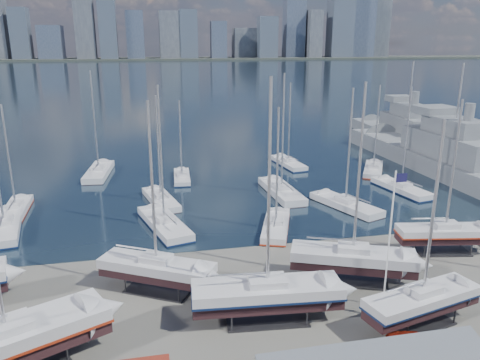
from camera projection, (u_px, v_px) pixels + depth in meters
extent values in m
plane|color=#605E59|center=(296.00, 296.00, 37.68)|extent=(1400.00, 1400.00, 0.00)
cube|color=#19283B|center=(157.00, 72.00, 328.97)|extent=(1400.00, 600.00, 0.40)
cube|color=#2D332D|center=(149.00, 59.00, 572.90)|extent=(1400.00, 80.00, 2.20)
cube|color=#3D4756|center=(21.00, 34.00, 529.75)|extent=(19.55, 21.83, 55.97)
cube|color=#475166|center=(51.00, 42.00, 544.30)|extent=(26.03, 30.49, 37.14)
cube|color=#595E66|center=(84.00, 19.00, 534.14)|extent=(21.60, 16.58, 87.63)
cube|color=#3D4756|center=(108.00, 29.00, 543.30)|extent=(19.42, 28.42, 67.60)
cube|color=#475166|center=(135.00, 35.00, 554.15)|extent=(20.24, 23.80, 54.09)
cube|color=#595E66|center=(170.00, 35.00, 559.08)|extent=(24.62, 19.72, 54.00)
cube|color=#3D4756|center=(188.00, 34.00, 561.41)|extent=(20.75, 17.93, 55.97)
cube|color=#475166|center=(219.00, 40.00, 568.77)|extent=(18.36, 16.25, 43.03)
cube|color=#595E66|center=(244.00, 43.00, 594.63)|extent=(28.49, 22.03, 35.69)
cube|color=#3D4756|center=(267.00, 37.00, 581.02)|extent=(23.34, 17.87, 49.11)
cube|color=#475166|center=(294.00, 27.00, 598.87)|extent=(25.35, 19.79, 75.95)
cube|color=#595E66|center=(313.00, 34.00, 599.90)|extent=(17.00, 27.45, 57.67)
cube|color=#3D4756|center=(341.00, 14.00, 600.28)|extent=(29.28, 24.05, 106.04)
cube|color=#475166|center=(360.00, 28.00, 619.88)|extent=(30.82, 28.37, 74.41)
cube|color=#595E66|center=(380.00, 27.00, 627.00)|extent=(21.74, 17.03, 77.48)
cube|color=black|center=(9.00, 350.00, 28.34)|extent=(12.05, 7.85, 0.96)
cube|color=#B7B7BB|center=(6.00, 337.00, 28.07)|extent=(12.27, 8.30, 0.96)
cube|color=maroon|center=(7.00, 343.00, 28.19)|extent=(12.39, 8.38, 0.19)
cube|color=#B7B7BB|center=(5.00, 326.00, 27.86)|extent=(3.58, 3.13, 0.50)
cube|color=#2D2D33|center=(158.00, 290.00, 38.35)|extent=(5.74, 4.69, 0.16)
cube|color=black|center=(157.00, 274.00, 37.92)|extent=(9.40, 6.71, 0.76)
cube|color=#B7B7BB|center=(157.00, 265.00, 37.71)|extent=(9.60, 7.05, 0.76)
cube|color=#B7B7BB|center=(156.00, 258.00, 37.53)|extent=(2.86, 2.57, 0.50)
cylinder|color=#B2B2B7|center=(152.00, 185.00, 35.79)|extent=(0.22, 0.22, 12.87)
cube|color=#2D2D33|center=(267.00, 319.00, 34.39)|extent=(6.17, 3.22, 0.16)
cube|color=black|center=(267.00, 300.00, 33.96)|extent=(11.03, 3.48, 0.87)
cube|color=#B7B7BB|center=(267.00, 289.00, 33.71)|extent=(11.07, 3.93, 0.87)
cube|color=#0C1B3F|center=(267.00, 294.00, 33.83)|extent=(11.18, 3.97, 0.17)
cube|color=#B7B7BB|center=(267.00, 281.00, 33.52)|extent=(2.86, 2.04, 0.50)
cylinder|color=#B2B2B7|center=(269.00, 187.00, 31.53)|extent=(0.22, 0.22, 14.65)
cube|color=#2D2D33|center=(351.00, 280.00, 40.00)|extent=(6.24, 4.57, 0.16)
cube|color=black|center=(352.00, 264.00, 39.57)|extent=(10.48, 6.21, 0.83)
cube|color=#B7B7BB|center=(353.00, 255.00, 39.34)|extent=(10.65, 6.61, 0.83)
cube|color=#B7B7BB|center=(354.00, 248.00, 39.15)|extent=(3.05, 2.59, 0.50)
cylinder|color=#B2B2B7|center=(359.00, 170.00, 37.26)|extent=(0.22, 0.22, 13.94)
cube|color=#2D2D33|center=(420.00, 324.00, 33.73)|extent=(5.41, 3.42, 0.16)
cube|color=black|center=(422.00, 306.00, 33.32)|extent=(9.36, 4.28, 0.73)
cube|color=#B7B7BB|center=(423.00, 297.00, 33.11)|extent=(9.45, 4.65, 0.73)
cube|color=#0C1B3F|center=(422.00, 301.00, 33.21)|extent=(9.55, 4.70, 0.15)
cube|color=#B7B7BB|center=(424.00, 289.00, 32.94)|extent=(2.58, 2.03, 0.50)
cylinder|color=#B2B2B7|center=(434.00, 211.00, 31.28)|extent=(0.22, 0.22, 12.29)
cube|color=#2D2D33|center=(442.00, 251.00, 45.51)|extent=(5.28, 3.09, 0.16)
cube|color=black|center=(444.00, 237.00, 45.10)|extent=(9.26, 3.66, 0.72)
cube|color=#B7B7BB|center=(445.00, 231.00, 44.89)|extent=(9.32, 4.03, 0.72)
cube|color=maroon|center=(445.00, 234.00, 44.99)|extent=(9.41, 4.07, 0.14)
cube|color=#B7B7BB|center=(446.00, 225.00, 44.72)|extent=(2.48, 1.88, 0.50)
cylinder|color=#B2B2B7|center=(454.00, 166.00, 43.08)|extent=(0.22, 0.22, 12.18)
cube|color=black|center=(6.00, 234.00, 50.73)|extent=(4.50, 11.37, 0.89)
cube|color=#B7B7BB|center=(5.00, 226.00, 50.49)|extent=(4.96, 11.45, 0.89)
cube|color=#0C1B3F|center=(5.00, 230.00, 50.60)|extent=(5.01, 11.56, 0.18)
cube|color=#B7B7BB|center=(4.00, 220.00, 50.29)|extent=(2.31, 3.05, 0.50)
cube|color=black|center=(17.00, 215.00, 56.10)|extent=(2.54, 9.10, 0.72)
cube|color=#B7B7BB|center=(16.00, 209.00, 55.90)|extent=(2.91, 9.11, 0.72)
cube|color=maroon|center=(16.00, 212.00, 55.99)|extent=(2.94, 9.20, 0.14)
cube|color=#B7B7BB|center=(15.00, 204.00, 55.73)|extent=(1.61, 2.32, 0.50)
cylinder|color=#B2B2B7|center=(9.00, 157.00, 54.09)|extent=(0.22, 0.22, 12.17)
cube|color=black|center=(99.00, 177.00, 72.17)|extent=(3.67, 11.17, 0.88)
cube|color=#B7B7BB|center=(99.00, 172.00, 71.92)|extent=(4.13, 11.21, 0.88)
cube|color=#B7B7BB|center=(99.00, 167.00, 71.73)|extent=(2.10, 2.91, 0.50)
cylinder|color=#B2B2B7|center=(94.00, 121.00, 69.72)|extent=(0.22, 0.22, 14.80)
cube|color=black|center=(165.00, 230.00, 51.59)|extent=(5.36, 11.07, 0.86)
cube|color=#B7B7BB|center=(164.00, 223.00, 51.35)|extent=(5.79, 11.19, 0.86)
cube|color=#0C1B3F|center=(164.00, 227.00, 51.46)|extent=(5.85, 11.30, 0.17)
cube|color=#B7B7BB|center=(164.00, 217.00, 51.16)|extent=(2.47, 3.08, 0.50)
cylinder|color=#B2B2B7|center=(161.00, 155.00, 49.18)|extent=(0.22, 0.22, 14.55)
cube|color=black|center=(161.00, 205.00, 59.66)|extent=(4.27, 9.69, 0.75)
cube|color=#B7B7BB|center=(161.00, 199.00, 59.45)|extent=(4.65, 9.78, 0.75)
cube|color=#B7B7BB|center=(161.00, 195.00, 59.28)|extent=(2.06, 2.65, 0.50)
cylinder|color=#B2B2B7|center=(158.00, 147.00, 57.56)|extent=(0.22, 0.22, 12.73)
cube|color=black|center=(182.00, 181.00, 69.77)|extent=(2.45, 8.24, 0.65)
cube|color=#B7B7BB|center=(182.00, 177.00, 69.59)|extent=(2.79, 8.26, 0.65)
cube|color=#0C1B3F|center=(182.00, 179.00, 69.67)|extent=(2.82, 8.34, 0.13)
cube|color=#B7B7BB|center=(182.00, 173.00, 69.42)|extent=(1.49, 2.12, 0.50)
cylinder|color=#B2B2B7|center=(180.00, 139.00, 67.95)|extent=(0.22, 0.22, 10.98)
cube|color=black|center=(276.00, 232.00, 51.16)|extent=(5.22, 9.46, 0.74)
cube|color=#B7B7BB|center=(276.00, 225.00, 50.95)|extent=(5.59, 9.59, 0.74)
cube|color=maroon|center=(276.00, 228.00, 51.05)|extent=(5.64, 9.69, 0.15)
cube|color=#B7B7BB|center=(276.00, 220.00, 50.78)|extent=(2.25, 2.71, 0.50)
cylinder|color=#B2B2B7|center=(277.00, 167.00, 49.09)|extent=(0.22, 0.22, 12.51)
cube|color=black|center=(281.00, 197.00, 62.84)|extent=(3.24, 11.23, 0.89)
cube|color=#B7B7BB|center=(281.00, 191.00, 62.59)|extent=(3.71, 11.26, 0.89)
cube|color=#B7B7BB|center=(282.00, 186.00, 62.40)|extent=(2.01, 2.87, 0.50)
cylinder|color=#B2B2B7|center=(283.00, 132.00, 60.36)|extent=(0.22, 0.22, 14.99)
cube|color=black|center=(288.00, 167.00, 77.78)|extent=(3.43, 9.64, 0.75)
cube|color=#B7B7BB|center=(288.00, 163.00, 77.56)|extent=(3.82, 9.69, 0.75)
cube|color=#0C1B3F|center=(288.00, 165.00, 77.66)|extent=(3.86, 9.79, 0.15)
cube|color=#B7B7BB|center=(288.00, 159.00, 77.39)|extent=(1.87, 2.54, 0.50)
cylinder|color=#B2B2B7|center=(289.00, 122.00, 75.67)|extent=(0.22, 0.22, 12.73)
cube|color=black|center=(345.00, 210.00, 57.78)|extent=(5.86, 10.37, 0.81)
cube|color=#B7B7BB|center=(346.00, 204.00, 57.55)|extent=(6.26, 10.52, 0.81)
cube|color=#B7B7BB|center=(346.00, 199.00, 57.36)|extent=(2.50, 2.98, 0.50)
cylinder|color=#B2B2B7|center=(349.00, 146.00, 55.50)|extent=(0.22, 0.22, 13.73)
cube|color=black|center=(401.00, 194.00, 64.19)|extent=(4.05, 10.11, 0.79)
cube|color=#B7B7BB|center=(401.00, 188.00, 63.97)|extent=(4.46, 10.18, 0.79)
cube|color=#0C1B3F|center=(401.00, 191.00, 64.07)|extent=(4.51, 10.29, 0.16)
cube|color=#B7B7BB|center=(402.00, 184.00, 63.79)|extent=(2.07, 2.72, 0.50)
cylinder|color=#B2B2B7|center=(407.00, 137.00, 61.99)|extent=(0.22, 0.22, 13.30)
cube|color=black|center=(373.00, 174.00, 73.82)|extent=(6.59, 9.29, 0.75)
cube|color=#B7B7BB|center=(373.00, 169.00, 73.61)|extent=(6.93, 9.48, 0.75)
cube|color=maroon|center=(373.00, 171.00, 73.71)|extent=(7.00, 9.58, 0.15)
cube|color=#B7B7BB|center=(374.00, 165.00, 73.43)|extent=(2.53, 2.83, 0.50)
cylinder|color=#B2B2B7|center=(377.00, 127.00, 71.72)|extent=(0.22, 0.22, 12.70)
cube|color=slate|center=(450.00, 171.00, 72.28)|extent=(9.35, 51.54, 4.62)
cube|color=slate|center=(453.00, 145.00, 71.12)|extent=(6.97, 18.12, 3.60)
cube|color=slate|center=(456.00, 126.00, 70.28)|extent=(5.16, 10.38, 2.40)
cube|color=slate|center=(436.00, 110.00, 74.60)|extent=(5.87, 5.26, 1.20)
cylinder|color=#B2B2B7|center=(460.00, 91.00, 68.82)|extent=(0.30, 0.30, 8.00)
cube|color=slate|center=(405.00, 143.00, 93.54)|extent=(9.07, 41.49, 3.71)
cube|color=slate|center=(407.00, 125.00, 92.51)|extent=(6.13, 14.70, 3.60)
cube|color=slate|center=(409.00, 110.00, 91.67)|extent=(4.44, 8.46, 2.40)
cube|color=slate|center=(400.00, 98.00, 95.10)|extent=(4.85, 4.39, 1.20)
cylinder|color=#B2B2B7|center=(411.00, 83.00, 90.20)|extent=(0.30, 0.30, 8.00)
cylinder|color=white|center=(389.00, 242.00, 34.56)|extent=(0.12, 0.12, 10.91)
cube|color=#14123A|center=(401.00, 178.00, 33.27)|extent=(0.91, 0.05, 0.64)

